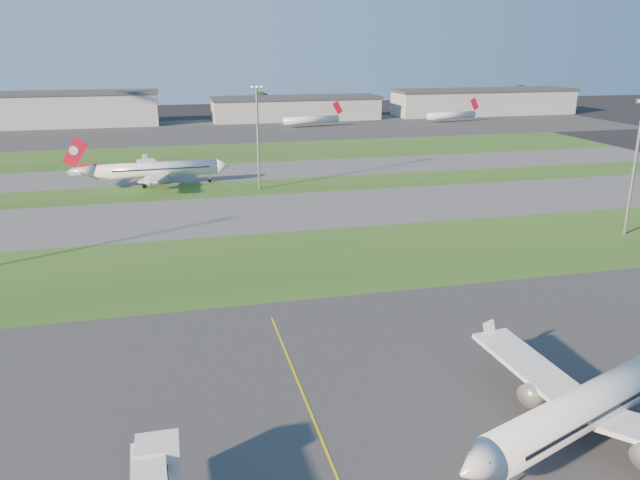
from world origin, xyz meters
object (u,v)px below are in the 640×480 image
object	(u,v)px
mini_jet_near	(312,120)
light_mast_centre	(258,131)
airliner_taxiing	(156,170)
mini_jet_far	(452,115)
light_mast_east	(636,159)
airliner_parked	(600,401)

from	to	relation	value
mini_jet_near	light_mast_centre	bearing A→B (deg)	-119.38
airliner_taxiing	light_mast_centre	distance (m)	29.38
mini_jet_far	light_mast_east	distance (m)	181.94
airliner_parked	airliner_taxiing	world-z (taller)	airliner_taxiing
airliner_parked	mini_jet_far	bearing A→B (deg)	46.68
airliner_taxiing	mini_jet_far	bearing A→B (deg)	-143.34
mini_jet_near	light_mast_east	size ratio (longest dim) A/B	1.10
airliner_parked	light_mast_centre	xyz separation A→B (m)	(-14.89, 111.77, 10.77)
airliner_parked	light_mast_centre	world-z (taller)	light_mast_centre
airliner_taxiing	light_mast_east	distance (m)	111.05
airliner_taxiing	mini_jet_far	xyz separation A→B (m)	(134.42, 109.11, -0.89)
mini_jet_far	light_mast_east	xyz separation A→B (m)	(-46.12, -175.62, 11.53)
light_mast_centre	airliner_parked	bearing A→B (deg)	-82.41
airliner_parked	mini_jet_near	distance (m)	230.90
airliner_taxiing	light_mast_east	size ratio (longest dim) A/B	1.48
mini_jet_near	airliner_parked	bearing A→B (deg)	-106.67
airliner_parked	light_mast_east	bearing A→B (deg)	28.06
airliner_taxiing	mini_jet_far	size ratio (longest dim) A/B	1.34
mini_jet_far	light_mast_east	bearing A→B (deg)	-114.71
mini_jet_far	airliner_taxiing	bearing A→B (deg)	-150.93
mini_jet_far	light_mast_centre	bearing A→B (deg)	-142.37
mini_jet_near	light_mast_centre	xyz separation A→B (m)	(-40.96, -117.65, 11.53)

